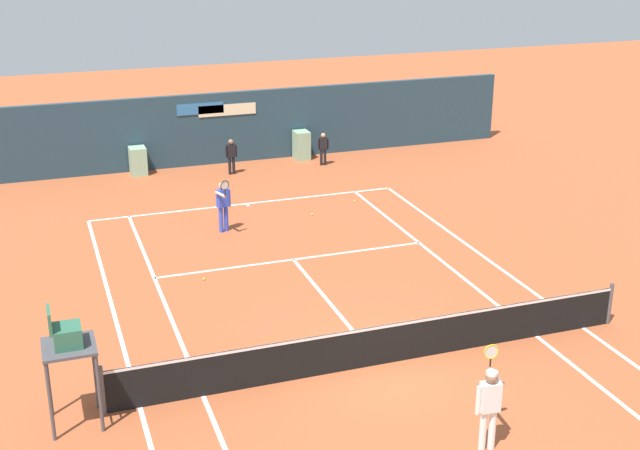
{
  "coord_description": "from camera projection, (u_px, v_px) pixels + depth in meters",
  "views": [
    {
      "loc": [
        -6.77,
        -15.22,
        9.43
      ],
      "look_at": [
        0.96,
        6.82,
        0.8
      ],
      "focal_mm": 47.7,
      "sensor_mm": 36.0,
      "label": 1
    }
  ],
  "objects": [
    {
      "name": "player_near_side",
      "position": [
        489.0,
        402.0,
        15.55
      ],
      "size": [
        0.71,
        0.68,
        1.87
      ],
      "rotation": [
        0.0,
        0.0,
        -0.1
      ],
      "color": "white",
      "rests_on": "ground_plane"
    },
    {
      "name": "ball_kid_centre_post",
      "position": [
        323.0,
        147.0,
        33.39
      ],
      "size": [
        0.43,
        0.21,
        1.3
      ],
      "rotation": [
        0.0,
        0.0,
        3.0
      ],
      "color": "black",
      "rests_on": "ground_plane"
    },
    {
      "name": "player_on_baseline",
      "position": [
        223.0,
        203.0,
        26.32
      ],
      "size": [
        0.52,
        0.8,
        1.85
      ],
      "rotation": [
        0.0,
        0.0,
        3.44
      ],
      "color": "blue",
      "rests_on": "ground_plane"
    },
    {
      "name": "tennis_ball_mid_court",
      "position": [
        355.0,
        201.0,
        29.36
      ],
      "size": [
        0.07,
        0.07,
        0.07
      ],
      "primitive_type": "sphere",
      "color": "#CCE033",
      "rests_on": "ground_plane"
    },
    {
      "name": "ground_plane",
      "position": [
        371.0,
        352.0,
        19.35
      ],
      "size": [
        80.0,
        80.0,
        0.01
      ],
      "color": "#A8512D"
    },
    {
      "name": "ball_kid_left_post",
      "position": [
        231.0,
        154.0,
        32.23
      ],
      "size": [
        0.46,
        0.2,
        1.37
      ],
      "rotation": [
        0.0,
        0.0,
        3.22
      ],
      "color": "black",
      "rests_on": "ground_plane"
    },
    {
      "name": "umpire_chair",
      "position": [
        68.0,
        345.0,
        16.08
      ],
      "size": [
        1.0,
        1.0,
        2.52
      ],
      "rotation": [
        0.0,
        0.0,
        -1.57
      ],
      "color": "#47474C",
      "rests_on": "ground_plane"
    },
    {
      "name": "tennis_ball_by_sideline",
      "position": [
        204.0,
        279.0,
        23.13
      ],
      "size": [
        0.07,
        0.07,
        0.07
      ],
      "primitive_type": "sphere",
      "color": "#CCE033",
      "rests_on": "ground_plane"
    },
    {
      "name": "tennis_net",
      "position": [
        381.0,
        344.0,
        18.67
      ],
      "size": [
        12.1,
        0.1,
        1.07
      ],
      "color": "#4C4C51",
      "rests_on": "ground_plane"
    },
    {
      "name": "sponsor_back_wall",
      "position": [
        212.0,
        130.0,
        33.4
      ],
      "size": [
        25.0,
        1.02,
        2.82
      ],
      "color": "#233D4C",
      "rests_on": "ground_plane"
    },
    {
      "name": "tennis_ball_near_service_line",
      "position": [
        312.0,
        214.0,
        28.08
      ],
      "size": [
        0.07,
        0.07,
        0.07
      ],
      "primitive_type": "sphere",
      "color": "#CCE033",
      "rests_on": "ground_plane"
    }
  ]
}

